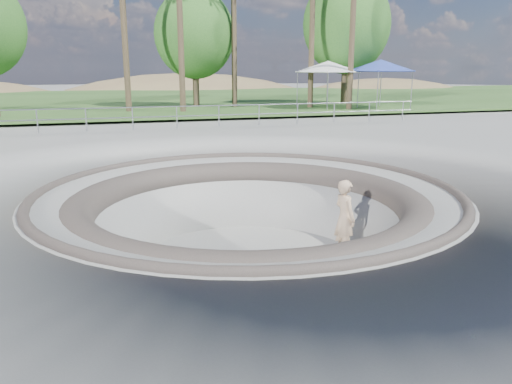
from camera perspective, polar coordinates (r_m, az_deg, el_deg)
ground at (r=12.14m, az=-0.96°, el=0.15°), size 180.00×180.00×0.00m
skate_bowl at (r=12.71m, az=-0.92°, el=-7.88°), size 14.00×14.00×4.10m
grass_strip at (r=45.53m, az=-12.96°, el=10.30°), size 180.00×36.00×0.12m
distant_hills at (r=69.58m, az=-10.94°, el=5.58°), size 103.20×45.00×28.60m
safety_railing at (r=23.66m, az=-9.04°, el=8.48°), size 25.00×0.06×1.03m
skateboard at (r=13.26m, az=9.91°, el=-7.14°), size 0.85×0.27×0.09m
skater at (r=12.94m, az=10.10°, el=-2.93°), size 0.57×0.79×2.00m
canopy_white at (r=34.49m, az=8.25°, el=13.99°), size 5.68×5.68×3.07m
canopy_blue at (r=34.99m, az=14.05°, el=13.85°), size 6.11×6.11×3.15m
bushy_tree_mid at (r=36.21m, az=-7.04°, el=17.45°), size 5.55×5.04×8.00m
bushy_tree_right at (r=38.80m, az=10.32°, el=18.30°), size 6.44×5.86×9.30m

